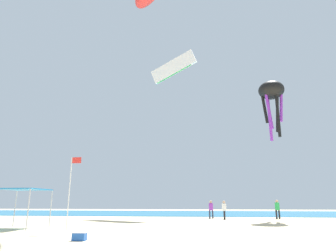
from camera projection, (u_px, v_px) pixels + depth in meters
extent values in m
cube|color=beige|center=(147.00, 234.00, 16.03)|extent=(110.00, 110.00, 0.10)
cube|color=#1E6B93|center=(185.00, 213.00, 45.42)|extent=(110.00, 24.51, 0.03)
cylinder|color=#B2B2B7|center=(28.00, 209.00, 17.59)|extent=(0.07, 0.07, 2.40)
cylinder|color=#B2B2B7|center=(15.00, 208.00, 20.47)|extent=(0.07, 0.07, 2.40)
cylinder|color=#B2B2B7|center=(51.00, 208.00, 20.17)|extent=(0.07, 0.07, 2.40)
cube|color=#1972B7|center=(23.00, 189.00, 19.34)|extent=(2.70, 2.75, 0.06)
cylinder|color=black|center=(225.00, 215.00, 28.15)|extent=(0.16, 0.16, 0.80)
cylinder|color=black|center=(224.00, 215.00, 28.45)|extent=(0.16, 0.16, 0.80)
cylinder|color=white|center=(224.00, 207.00, 28.49)|extent=(0.42, 0.42, 0.69)
sphere|color=tan|center=(224.00, 202.00, 28.61)|extent=(0.26, 0.26, 0.26)
cylinder|color=#33384C|center=(213.00, 214.00, 30.15)|extent=(0.16, 0.16, 0.81)
cylinder|color=#33384C|center=(210.00, 214.00, 30.10)|extent=(0.16, 0.16, 0.81)
cylinder|color=purple|center=(211.00, 207.00, 30.32)|extent=(0.42, 0.42, 0.70)
sphere|color=tan|center=(211.00, 202.00, 30.44)|extent=(0.26, 0.26, 0.26)
cylinder|color=black|center=(279.00, 214.00, 29.57)|extent=(0.17, 0.17, 0.84)
cylinder|color=black|center=(276.00, 215.00, 29.48)|extent=(0.17, 0.17, 0.84)
cylinder|color=green|center=(277.00, 206.00, 29.72)|extent=(0.44, 0.44, 0.73)
sphere|color=tan|center=(277.00, 201.00, 29.85)|extent=(0.28, 0.28, 0.28)
cylinder|color=silver|center=(69.00, 193.00, 17.03)|extent=(0.06, 0.06, 4.19)
cube|color=red|center=(77.00, 160.00, 17.48)|extent=(0.55, 0.02, 0.35)
cube|color=blue|center=(79.00, 237.00, 12.70)|extent=(0.56, 0.36, 0.32)
cube|color=white|center=(80.00, 233.00, 12.74)|extent=(0.57, 0.37, 0.03)
cube|color=white|center=(173.00, 67.00, 40.55)|extent=(6.55, 2.25, 4.06)
cube|color=green|center=(173.00, 73.00, 40.33)|extent=(4.98, 1.63, 2.24)
ellipsoid|color=black|center=(271.00, 90.00, 31.56)|extent=(3.17, 3.17, 1.93)
cylinder|color=black|center=(265.00, 109.00, 31.30)|extent=(0.58, 0.36, 2.98)
cylinder|color=purple|center=(269.00, 111.00, 30.41)|extent=(0.56, 0.58, 3.87)
cylinder|color=black|center=(278.00, 115.00, 30.04)|extent=(0.44, 0.75, 4.75)
cylinder|color=purple|center=(281.00, 108.00, 30.78)|extent=(0.58, 0.36, 2.98)
cylinder|color=black|center=(277.00, 114.00, 31.44)|extent=(0.56, 0.58, 3.87)
cylinder|color=purple|center=(270.00, 119.00, 31.59)|extent=(0.44, 0.75, 4.75)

